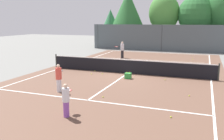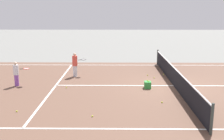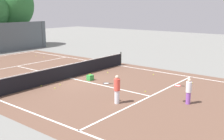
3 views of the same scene
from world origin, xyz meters
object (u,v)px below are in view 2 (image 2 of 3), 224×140
Objects in this scene: tennis_ball_8 at (17,111)px; tennis_ball_9 at (147,75)px; tennis_ball_0 at (66,87)px; tennis_ball_3 at (92,116)px; ball_crate at (148,85)px; tennis_ball_7 at (164,74)px; player_2 at (75,64)px; tennis_ball_6 at (162,102)px; player_1 at (17,73)px; tennis_ball_11 at (171,73)px; tennis_ball_12 at (154,78)px.

tennis_ball_8 and tennis_ball_9 have the same top height.
tennis_ball_0 is at bearing 157.58° from tennis_ball_8.
tennis_ball_3 is (3.91, 1.69, 0.00)m from tennis_ball_0.
tennis_ball_7 is (-2.97, 1.36, -0.15)m from ball_crate.
player_2 is 6.66m from tennis_ball_6.
ball_crate is at bearing 87.04° from player_1.
tennis_ball_11 is at bearing 150.62° from ball_crate.
ball_crate is 2.35m from tennis_ball_6.
tennis_ball_9 and tennis_ball_11 have the same top height.
tennis_ball_6 is at bearing 70.05° from player_1.
tennis_ball_7 is at bearing 169.53° from tennis_ball_6.
tennis_ball_8 is (3.83, 1.31, -0.66)m from player_1.
tennis_ball_3 is 1.00× the size of tennis_ball_9.
tennis_ball_9 is at bearing 136.03° from tennis_ball_8.
tennis_ball_11 is at bearing 108.94° from player_1.
ball_crate is 6.45× the size of tennis_ball_7.
player_2 is 4.88m from ball_crate.
tennis_ball_3 is 1.00× the size of tennis_ball_12.
tennis_ball_8 is at bearing -79.21° from tennis_ball_6.
ball_crate reaches higher than tennis_ball_7.
player_2 reaches higher than tennis_ball_6.
player_2 is 22.23× the size of tennis_ball_0.
tennis_ball_3 is at bearing 81.12° from tennis_ball_8.
tennis_ball_0 is 5.34m from tennis_ball_12.
tennis_ball_6 is 1.00× the size of tennis_ball_8.
tennis_ball_8 is at bearing -98.88° from tennis_ball_3.
tennis_ball_3 and tennis_ball_12 have the same top height.
player_2 is 22.23× the size of tennis_ball_12.
tennis_ball_0 is (0.41, 2.72, -0.66)m from player_1.
tennis_ball_0 is 5.18m from tennis_ball_6.
tennis_ball_9 is (0.22, -1.04, 0.00)m from tennis_ball_7.
player_1 is at bearing -71.06° from tennis_ball_11.
tennis_ball_7 is at bearing 132.44° from tennis_ball_8.
tennis_ball_0 is at bearing 81.53° from player_1.
player_2 is at bearing -86.87° from tennis_ball_9.
tennis_ball_3 is at bearing -60.98° from tennis_ball_6.
tennis_ball_7 is 1.15m from tennis_ball_12.
player_1 reaches higher than tennis_ball_7.
tennis_ball_6 is (-1.64, 2.96, 0.00)m from tennis_ball_3.
player_1 is 20.08× the size of tennis_ball_7.
tennis_ball_8 is at bearing -47.56° from tennis_ball_7.
player_1 is 7.02m from ball_crate.
tennis_ball_6 and tennis_ball_8 have the same top height.
tennis_ball_6 is (2.27, 4.65, 0.00)m from tennis_ball_0.
tennis_ball_0 is 7.11m from tennis_ball_11.
player_2 is at bearing -85.22° from tennis_ball_7.
tennis_ball_11 is at bearing 128.38° from tennis_ball_7.
tennis_ball_3 is (3.96, -2.58, -0.15)m from ball_crate.
player_2 is at bearing 127.03° from player_1.
ball_crate is 3.27m from tennis_ball_7.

